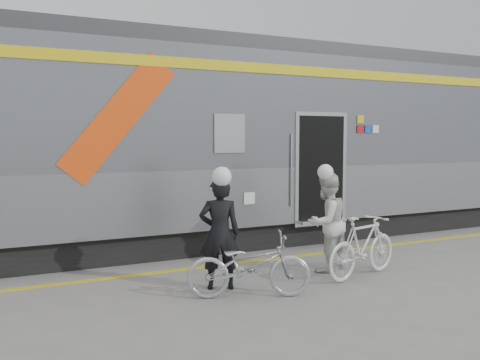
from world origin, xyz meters
TOP-DOWN VIEW (x-y plane):
  - ground at (0.00, 0.00)m, footprint 90.00×90.00m
  - train at (-0.37, 4.19)m, footprint 24.00×3.17m
  - safety_strip at (0.00, 2.15)m, footprint 24.00×0.12m
  - man at (-1.14, 0.92)m, footprint 0.69×0.57m
  - bicycle_left at (-0.94, 0.37)m, footprint 1.79×1.15m
  - woman at (0.82, 1.08)m, footprint 0.91×0.78m
  - bicycle_right at (1.12, 0.53)m, footprint 1.68×0.85m
  - helmet_man at (-1.14, 0.92)m, footprint 0.28×0.28m
  - helmet_woman at (0.82, 1.08)m, footprint 0.26×0.26m

SIDE VIEW (x-z plane):
  - ground at x=0.00m, z-range 0.00..0.00m
  - safety_strip at x=0.00m, z-range 0.00..0.01m
  - bicycle_left at x=-0.94m, z-range 0.00..0.89m
  - bicycle_right at x=1.12m, z-range 0.00..0.97m
  - woman at x=0.82m, z-range 0.00..1.60m
  - man at x=-1.14m, z-range 0.00..1.61m
  - helmet_woman at x=0.82m, z-range 1.60..1.86m
  - helmet_man at x=-1.14m, z-range 1.61..1.89m
  - train at x=-0.37m, z-range 0.00..4.10m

